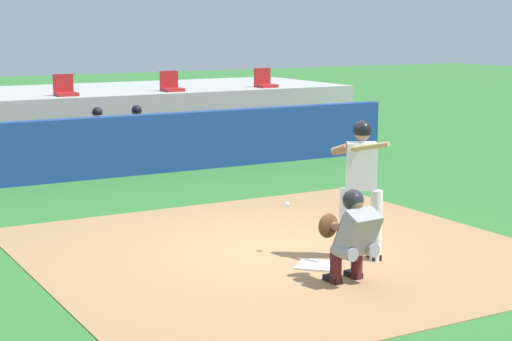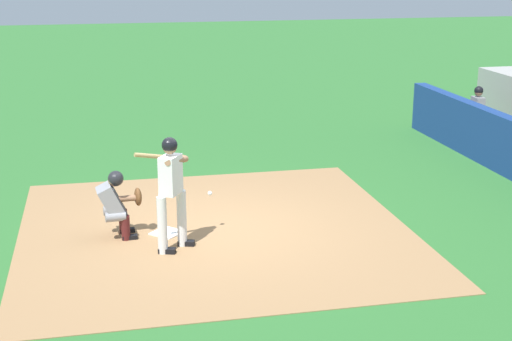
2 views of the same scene
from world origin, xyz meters
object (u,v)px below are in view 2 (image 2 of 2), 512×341
object	(u,v)px
dugout_player_0	(472,111)
home_plate	(167,233)
batter_at_plate	(171,186)
catcher_crouched	(117,202)

from	to	relation	value
dugout_player_0	home_plate	bearing A→B (deg)	-57.63
batter_at_plate	catcher_crouched	distance (m)	1.16
home_plate	dugout_player_0	bearing A→B (deg)	122.37
batter_at_plate	dugout_player_0	size ratio (longest dim) A/B	1.39
batter_at_plate	dugout_player_0	xyz separation A→B (m)	(-5.86, 8.12, -0.36)
home_plate	batter_at_plate	bearing A→B (deg)	2.30
home_plate	batter_at_plate	world-z (taller)	batter_at_plate
home_plate	batter_at_plate	size ratio (longest dim) A/B	0.24
home_plate	batter_at_plate	distance (m)	1.23
dugout_player_0	batter_at_plate	bearing A→B (deg)	-54.19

